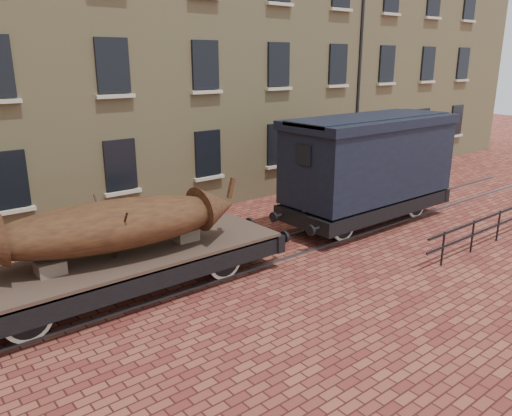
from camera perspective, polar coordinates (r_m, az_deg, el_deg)
ground at (r=15.18m, az=1.94°, el=-4.96°), size 90.00×90.00×0.00m
warehouse_cream at (r=24.07m, az=-8.69°, el=19.79°), size 40.00×10.19×14.00m
rail_track at (r=15.17m, az=1.94°, el=-4.85°), size 30.00×1.52×0.06m
flatcar_wagon at (r=12.51m, az=-14.80°, el=-6.16°), size 9.04×2.45×1.36m
iron_boat at (r=12.07m, az=-16.17°, el=-1.88°), size 6.53×2.52×1.57m
goods_van at (r=17.58m, az=12.86°, el=5.63°), size 7.28×2.65×3.77m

